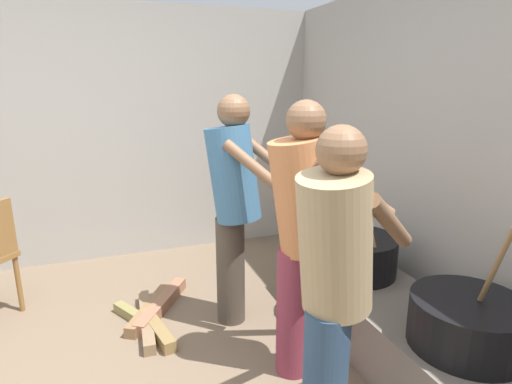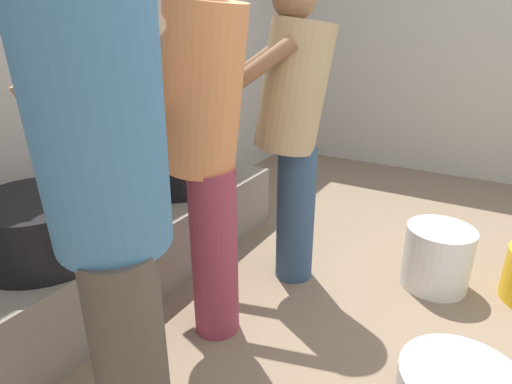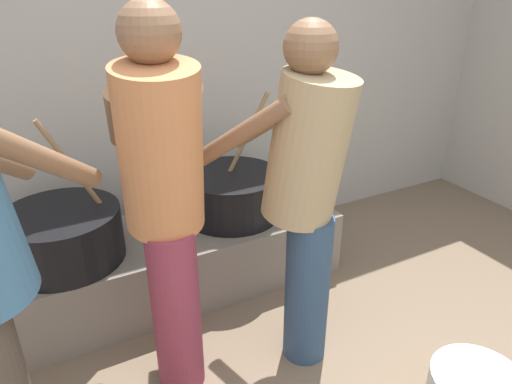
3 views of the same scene
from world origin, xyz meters
name	(u,v)px [view 1 (image 1 of 3)]	position (x,y,z in m)	size (l,w,h in m)	color
block_enclosure_left	(81,136)	(-2.58, 0.00, 1.18)	(0.20, 4.83, 2.36)	#ADA8A0
hearth_ledge	(397,330)	(-0.22, 1.80, 0.19)	(2.05, 0.60, 0.38)	slate
cooking_pot_main	(356,254)	(-0.68, 1.77, 0.51)	(0.56, 0.56, 0.71)	black
cooking_pot_secondary	(468,323)	(0.24, 1.83, 0.51)	(0.57, 0.57, 0.71)	black
cook_in_tan_shirt	(334,280)	(0.22, 1.06, 0.86)	(0.60, 0.71, 1.51)	navy
cook_in_orange_shirt	(302,226)	(-0.33, 1.18, 0.91)	(0.43, 0.70, 1.58)	#8C3347
cook_in_blue_shirt	(234,198)	(-0.97, 0.98, 0.91)	(0.68, 0.70, 1.60)	#4C4238
firewood_pile	(152,314)	(-1.18, 0.42, 0.04)	(0.91, 0.58, 0.09)	olive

